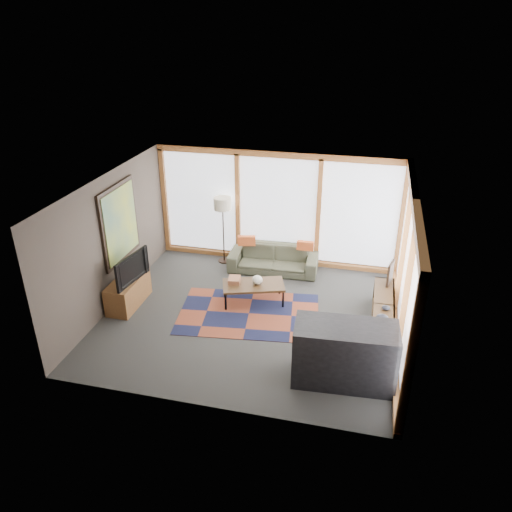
% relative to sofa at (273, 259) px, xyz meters
% --- Properties ---
extents(ground, '(5.50, 5.50, 0.00)m').
position_rel_sofa_xyz_m(ground, '(-0.02, -1.95, -0.29)').
color(ground, '#31312E').
rests_on(ground, ground).
extents(room_envelope, '(5.52, 5.02, 2.62)m').
position_rel_sofa_xyz_m(room_envelope, '(0.47, -1.39, 1.25)').
color(room_envelope, '#483B34').
rests_on(room_envelope, ground).
extents(rug, '(2.86, 2.04, 0.01)m').
position_rel_sofa_xyz_m(rug, '(-0.09, -1.87, -0.28)').
color(rug, brown).
rests_on(rug, ground).
extents(sofa, '(1.99, 0.85, 0.57)m').
position_rel_sofa_xyz_m(sofa, '(0.00, 0.00, 0.00)').
color(sofa, '#40402F').
rests_on(sofa, ground).
extents(pillow_left, '(0.41, 0.20, 0.22)m').
position_rel_sofa_xyz_m(pillow_left, '(-0.61, -0.02, 0.39)').
color(pillow_left, '#CB5424').
rests_on(pillow_left, sofa).
extents(pillow_right, '(0.36, 0.11, 0.20)m').
position_rel_sofa_xyz_m(pillow_right, '(0.69, 0.04, 0.39)').
color(pillow_right, '#CB5424').
rests_on(pillow_right, sofa).
extents(floor_lamp, '(0.40, 0.40, 1.57)m').
position_rel_sofa_xyz_m(floor_lamp, '(-1.21, 0.18, 0.50)').
color(floor_lamp, black).
rests_on(floor_lamp, ground).
extents(coffee_table, '(1.33, 0.95, 0.40)m').
position_rel_sofa_xyz_m(coffee_table, '(-0.11, -1.41, -0.09)').
color(coffee_table, '#301E13').
rests_on(coffee_table, ground).
extents(book_stack, '(0.27, 0.32, 0.10)m').
position_rel_sofa_xyz_m(book_stack, '(-0.50, -1.42, 0.16)').
color(book_stack, brown).
rests_on(book_stack, coffee_table).
extents(vase, '(0.25, 0.25, 0.18)m').
position_rel_sofa_xyz_m(vase, '(-0.04, -1.38, 0.21)').
color(vase, beige).
rests_on(vase, coffee_table).
extents(bookshelf, '(0.37, 2.06, 0.51)m').
position_rel_sofa_xyz_m(bookshelf, '(2.41, -1.76, -0.03)').
color(bookshelf, '#301E13').
rests_on(bookshelf, ground).
extents(bowl_a, '(0.25, 0.25, 0.11)m').
position_rel_sofa_xyz_m(bowl_a, '(2.37, -2.31, 0.28)').
color(bowl_a, black).
rests_on(bowl_a, bookshelf).
extents(bowl_b, '(0.16, 0.16, 0.07)m').
position_rel_sofa_xyz_m(bowl_b, '(2.43, -1.94, 0.26)').
color(bowl_b, black).
rests_on(bowl_b, bookshelf).
extents(shelf_picture, '(0.13, 0.35, 0.46)m').
position_rel_sofa_xyz_m(shelf_picture, '(2.49, -0.96, 0.46)').
color(shelf_picture, black).
rests_on(shelf_picture, bookshelf).
extents(tv_console, '(0.47, 1.12, 0.56)m').
position_rel_sofa_xyz_m(tv_console, '(-2.49, -2.08, -0.01)').
color(tv_console, brown).
rests_on(tv_console, ground).
extents(television, '(0.29, 1.00, 0.57)m').
position_rel_sofa_xyz_m(television, '(-2.41, -2.11, 0.56)').
color(television, black).
rests_on(television, tv_console).
extents(bar_counter, '(1.62, 0.84, 1.00)m').
position_rel_sofa_xyz_m(bar_counter, '(1.83, -3.38, 0.21)').
color(bar_counter, black).
rests_on(bar_counter, ground).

